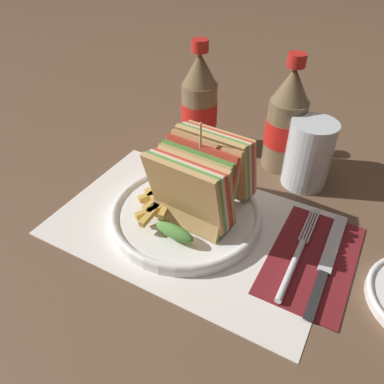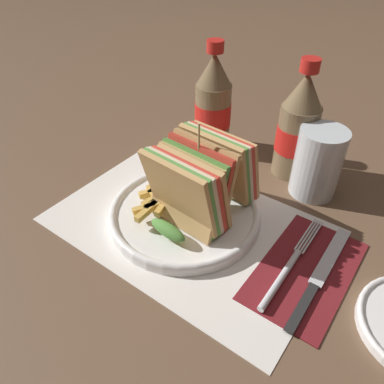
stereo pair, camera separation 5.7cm
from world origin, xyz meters
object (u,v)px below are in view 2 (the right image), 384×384
club_sandwich (200,181)px  plate_main (184,213)px  coke_bottle_far (298,128)px  glass_near (317,167)px  coke_bottle_near (213,105)px  fork (287,269)px  knife (319,276)px

club_sandwich → plate_main: bearing=-141.6°
club_sandwich → coke_bottle_far: size_ratio=0.86×
plate_main → glass_near: size_ratio=2.01×
plate_main → coke_bottle_near: bearing=113.0°
coke_bottle_far → glass_near: (0.05, -0.03, -0.04)m
fork → coke_bottle_near: coke_bottle_near is taller
coke_bottle_near → glass_near: 0.22m
plate_main → knife: 0.21m
knife → club_sandwich: bearing=178.1°
club_sandwich → fork: (0.16, -0.02, -0.06)m
fork → coke_bottle_far: bearing=113.0°
club_sandwich → fork: size_ratio=0.93×
fork → glass_near: glass_near is taller
club_sandwich → fork: club_sandwich is taller
coke_bottle_far → knife: bearing=-56.4°
club_sandwich → glass_near: (0.11, 0.17, -0.02)m
knife → coke_bottle_near: bearing=146.3°
glass_near → knife: bearing=-64.6°
club_sandwich → knife: 0.21m
coke_bottle_near → knife: bearing=-32.9°
glass_near → coke_bottle_near: bearing=174.1°
plate_main → fork: (0.18, -0.01, -0.00)m
club_sandwich → glass_near: size_ratio=1.52×
plate_main → club_sandwich: club_sandwich is taller
coke_bottle_far → plate_main: bearing=-109.9°
knife → coke_bottle_far: size_ratio=0.98×
knife → coke_bottle_near: coke_bottle_near is taller
plate_main → coke_bottle_near: size_ratio=1.14×
club_sandwich → coke_bottle_near: bearing=118.8°
coke_bottle_near → coke_bottle_far: size_ratio=1.00×
knife → glass_near: (-0.08, 0.17, 0.04)m
glass_near → club_sandwich: bearing=-124.2°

